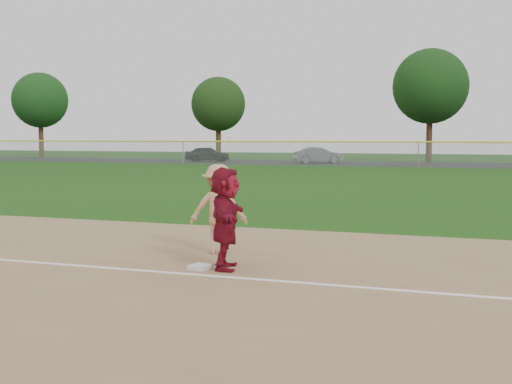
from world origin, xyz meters
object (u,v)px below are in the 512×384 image
(base_runner, at_px, (225,218))
(car_left, at_px, (208,154))
(first_base, at_px, (200,267))
(car_mid, at_px, (319,155))

(base_runner, xyz_separation_m, car_left, (-20.18, 46.00, -0.23))
(first_base, xyz_separation_m, car_mid, (-8.70, 45.80, 0.67))
(base_runner, height_order, car_mid, base_runner)
(first_base, relative_size, car_mid, 0.08)
(first_base, distance_m, car_mid, 46.63)
(car_left, bearing_deg, base_runner, -163.32)
(first_base, relative_size, base_runner, 0.19)
(car_left, xyz_separation_m, car_mid, (11.05, -0.36, 0.00))
(first_base, distance_m, car_left, 50.21)
(base_runner, bearing_deg, car_mid, -5.11)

